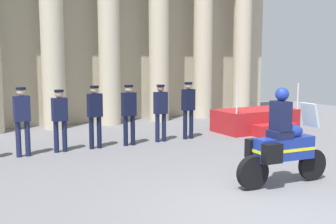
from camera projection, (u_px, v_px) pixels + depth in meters
ground_plane at (268, 213)px, 6.36m from camera, size 28.00×28.00×0.00m
colonnade_backdrop at (104, 19)px, 15.39m from camera, size 16.37×1.66×7.93m
reviewing_stand at (257, 121)px, 13.80m from camera, size 2.79×1.96×1.66m
officer_in_row_2 at (22, 116)px, 10.01m from camera, size 0.40×0.25×1.75m
officer_in_row_3 at (60, 116)px, 10.53m from camera, size 0.40×0.25×1.66m
officer_in_row_4 at (95, 112)px, 10.97m from camera, size 0.40×0.25×1.74m
officer_in_row_5 at (129, 110)px, 11.37m from camera, size 0.40×0.25×1.73m
officer_in_row_6 at (161, 108)px, 11.92m from camera, size 0.40×0.25×1.71m
officer_in_row_7 at (188, 106)px, 12.37m from camera, size 0.40×0.25×1.76m
motorcycle_with_rider at (282, 145)px, 7.70m from camera, size 2.09×0.72×1.90m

